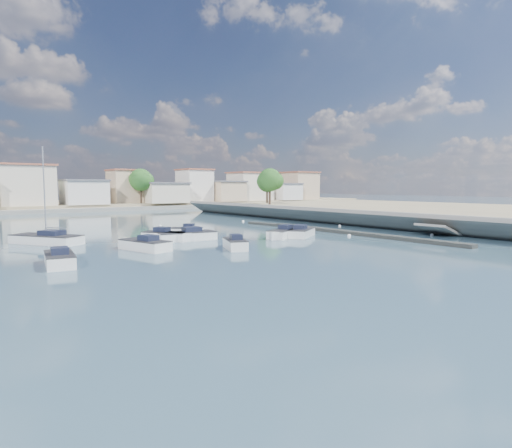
{
  "coord_description": "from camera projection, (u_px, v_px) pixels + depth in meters",
  "views": [
    {
      "loc": [
        -28.95,
        -20.74,
        5.2
      ],
      "look_at": [
        -3.18,
        14.28,
        1.4
      ],
      "focal_mm": 30.0,
      "sensor_mm": 36.0,
      "label": 1
    }
  ],
  "objects": [
    {
      "name": "breakwater",
      "position": [
        336.0,
        231.0,
        48.43
      ],
      "size": [
        2.0,
        31.02,
        0.35
      ],
      "color": "black",
      "rests_on": "ground"
    },
    {
      "name": "motorboat_b",
      "position": [
        235.0,
        244.0,
        35.98
      ],
      "size": [
        2.69,
        4.05,
        1.48
      ],
      "color": "white",
      "rests_on": "ground"
    },
    {
      "name": "sailboat",
      "position": [
        44.0,
        239.0,
        39.06
      ],
      "size": [
        5.7,
        6.96,
        9.0
      ],
      "color": "white",
      "rests_on": "ground"
    },
    {
      "name": "motorboat_c",
      "position": [
        183.0,
        237.0,
        41.47
      ],
      "size": [
        6.44,
        2.86,
        1.48
      ],
      "color": "white",
      "rests_on": "ground"
    },
    {
      "name": "motorboat_d",
      "position": [
        283.0,
        234.0,
        43.67
      ],
      "size": [
        4.9,
        3.53,
        1.48
      ],
      "color": "white",
      "rests_on": "ground"
    },
    {
      "name": "motorboat_f",
      "position": [
        184.0,
        232.0,
        45.7
      ],
      "size": [
        3.32,
        3.48,
        1.48
      ],
      "color": "white",
      "rests_on": "ground"
    },
    {
      "name": "far_shore_land",
      "position": [
        84.0,
        205.0,
        107.93
      ],
      "size": [
        160.0,
        40.0,
        1.4
      ],
      "primitive_type": "cube",
      "color": "gray",
      "rests_on": "ground"
    },
    {
      "name": "seawall_walkway",
      "position": [
        396.0,
        220.0,
        55.47
      ],
      "size": [
        5.0,
        90.0,
        1.8
      ],
      "primitive_type": "cube",
      "color": "slate",
      "rests_on": "ground"
    },
    {
      "name": "shore_trees",
      "position": [
        152.0,
        182.0,
        93.22
      ],
      "size": [
        74.56,
        38.32,
        7.92
      ],
      "color": "#38281E",
      "rests_on": "ground"
    },
    {
      "name": "seawall_embankment",
      "position": [
        479.0,
        214.0,
        68.22
      ],
      "size": [
        49.65,
        90.0,
        2.9
      ],
      "color": "slate",
      "rests_on": "ground"
    },
    {
      "name": "motorboat_h",
      "position": [
        302.0,
        233.0,
        44.81
      ],
      "size": [
        4.97,
        4.17,
        1.48
      ],
      "color": "white",
      "rests_on": "ground"
    },
    {
      "name": "far_shore_quay",
      "position": [
        110.0,
        209.0,
        91.11
      ],
      "size": [
        160.0,
        2.5,
        0.8
      ],
      "primitive_type": "cube",
      "color": "slate",
      "rests_on": "ground"
    },
    {
      "name": "ground",
      "position": [
        174.0,
        220.0,
        66.28
      ],
      "size": [
        400.0,
        400.0,
        0.0
      ],
      "primitive_type": "plane",
      "color": "#305061",
      "rests_on": "ground"
    },
    {
      "name": "motorboat_e",
      "position": [
        59.0,
        259.0,
        28.41
      ],
      "size": [
        2.3,
        4.86,
        1.48
      ],
      "color": "white",
      "rests_on": "ground"
    },
    {
      "name": "far_town",
      "position": [
        147.0,
        188.0,
        101.79
      ],
      "size": [
        113.01,
        12.8,
        8.35
      ],
      "color": "beige",
      "rests_on": "far_shore_land"
    },
    {
      "name": "motorboat_g",
      "position": [
        168.0,
        237.0,
        41.47
      ],
      "size": [
        3.98,
        4.77,
        1.48
      ],
      "color": "white",
      "rests_on": "ground"
    },
    {
      "name": "motorboat_a",
      "position": [
        143.0,
        245.0,
        35.26
      ],
      "size": [
        3.13,
        5.36,
        1.48
      ],
      "color": "white",
      "rests_on": "ground"
    },
    {
      "name": "mooring_buoys",
      "position": [
        314.0,
        230.0,
        51.03
      ],
      "size": [
        19.37,
        30.55,
        0.37
      ],
      "color": "white",
      "rests_on": "ground"
    }
  ]
}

